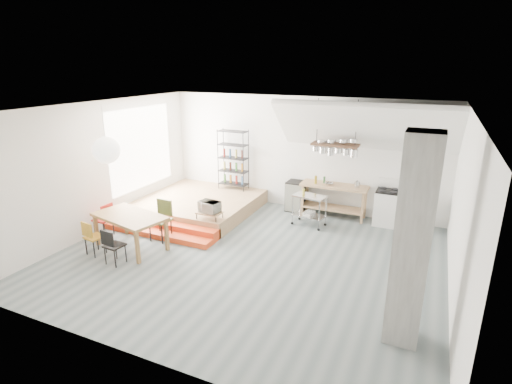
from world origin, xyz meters
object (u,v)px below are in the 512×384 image
at_px(dining_table, 130,219).
at_px(rolling_cart, 309,206).
at_px(stove, 387,207).
at_px(mini_fridge, 296,196).

height_order(dining_table, rolling_cart, rolling_cart).
relative_size(stove, dining_table, 0.64).
bearing_deg(rolling_cart, stove, 36.43).
bearing_deg(stove, dining_table, -143.12).
distance_m(stove, dining_table, 6.41).
bearing_deg(dining_table, rolling_cart, 54.46).
bearing_deg(rolling_cart, dining_table, -128.05).
xyz_separation_m(stove, mini_fridge, (-2.50, 0.04, -0.05)).
height_order(dining_table, mini_fridge, mini_fridge).
bearing_deg(dining_table, stove, 49.60).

